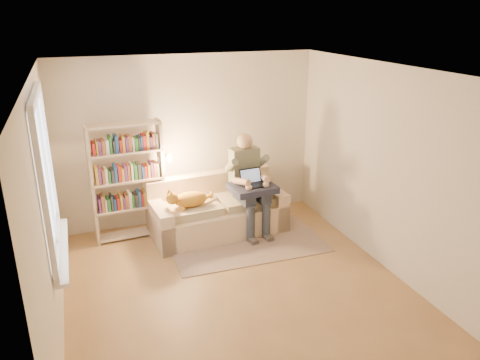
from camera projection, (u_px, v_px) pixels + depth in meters
name	position (u px, v px, depth m)	size (l,w,h in m)	color
floor	(239.00, 290.00, 5.67)	(4.50, 4.50, 0.00)	olive
ceiling	(239.00, 72.00, 4.77)	(4.00, 4.50, 0.02)	white
wall_left	(47.00, 215.00, 4.58)	(0.02, 4.50, 2.60)	silver
wall_right	(389.00, 170.00, 5.86)	(0.02, 4.50, 2.60)	silver
wall_back	(190.00, 140.00, 7.21)	(4.00, 0.02, 2.60)	silver
wall_front	(349.00, 301.00, 3.23)	(4.00, 0.02, 2.60)	silver
window	(52.00, 200.00, 4.75)	(0.12, 1.52, 1.69)	white
sofa	(217.00, 212.00, 7.08)	(2.05, 1.05, 0.85)	beige
person	(248.00, 179.00, 6.94)	(0.47, 0.71, 1.50)	gray
cat	(188.00, 199.00, 6.66)	(0.74, 0.30, 0.27)	#FDAE31
blanket	(254.00, 188.00, 6.85)	(0.63, 0.52, 0.09)	#24293F
laptop	(254.00, 181.00, 6.83)	(0.36, 0.31, 0.29)	black
bookshelf	(127.00, 176.00, 6.69)	(1.17, 0.34, 1.74)	beige
rug	(246.00, 243.00, 6.80)	(2.19, 1.29, 0.01)	gray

